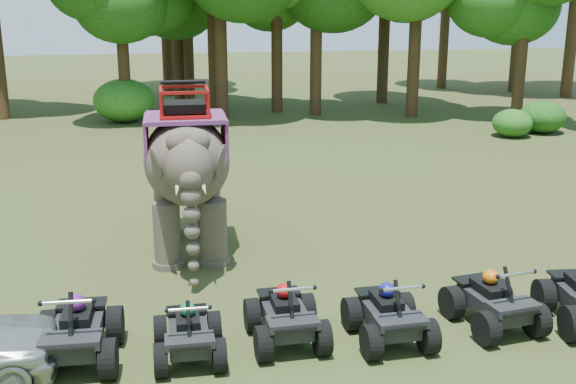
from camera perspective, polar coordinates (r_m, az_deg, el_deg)
name	(u,v)px	position (r m, az deg, el deg)	size (l,w,h in m)	color
ground	(298,302)	(14.32, 0.77, -8.65)	(110.00, 110.00, 0.00)	#47381E
elephant	(187,170)	(16.55, -7.97, 1.75)	(2.03, 4.62, 3.88)	#4A3D36
atv_0	(76,323)	(12.41, -16.39, -9.90)	(1.36, 1.86, 1.38)	black
atv_1	(188,326)	(12.17, -7.89, -10.46)	(1.14, 1.57, 1.16)	black
atv_2	(286,308)	(12.55, -0.16, -9.18)	(1.24, 1.70, 1.26)	black
atv_3	(389,307)	(12.71, 8.00, -9.00)	(1.24, 1.71, 1.26)	black
atv_4	(494,294)	(13.59, 15.99, -7.74)	(1.27, 1.74, 1.29)	black
tree_0	(220,18)	(33.47, -5.39, 13.55)	(6.41, 6.41, 9.16)	#195114
tree_1	(316,23)	(34.52, 2.25, 13.22)	(6.03, 6.03, 8.61)	#195114
tree_2	(416,19)	(34.38, 10.07, 13.31)	(6.30, 6.30, 9.00)	#195114
tree_3	(523,39)	(34.30, 18.06, 11.45)	(5.19, 5.19, 7.41)	#195114
tree_26	(122,38)	(33.33, -12.98, 11.79)	(5.26, 5.26, 7.51)	#195114
tree_28	(165,8)	(41.17, -9.68, 14.12)	(6.69, 6.69, 9.55)	#195114
tree_29	(177,7)	(38.08, -8.76, 14.24)	(6.89, 6.89, 9.84)	#195114
tree_31	(277,27)	(35.28, -0.90, 12.89)	(5.68, 5.68, 8.11)	#195114
tree_32	(213,30)	(34.49, -5.94, 12.58)	(5.55, 5.55, 7.92)	#195114
tree_33	(445,16)	(44.72, 12.33, 13.41)	(5.92, 5.92, 8.46)	#195114
tree_38	(169,1)	(42.57, -9.35, 14.63)	(7.15, 7.15, 10.21)	#195114
tree_39	(188,30)	(37.64, -7.94, 12.55)	(5.32, 5.32, 7.60)	#195114
tree_40	(385,12)	(38.43, 7.66, 13.89)	(6.50, 6.50, 9.29)	#195114
tree_41	(521,0)	(44.30, 17.91, 14.26)	(7.28, 7.28, 10.40)	#195114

